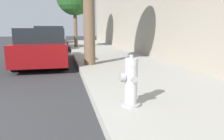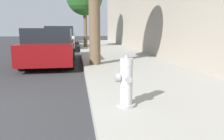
% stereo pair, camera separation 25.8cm
% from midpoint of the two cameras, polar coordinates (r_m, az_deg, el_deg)
% --- Properties ---
extents(sidewalk_slab, '(3.02, 40.00, 0.16)m').
position_cam_midpoint_polar(sidewalk_slab, '(3.54, 19.63, -9.69)').
color(sidewalk_slab, '#99968E').
rests_on(sidewalk_slab, ground_plane).
extents(fire_hydrant, '(0.31, 0.31, 0.76)m').
position_cam_midpoint_polar(fire_hydrant, '(3.18, 2.61, -3.37)').
color(fire_hydrant, '#97979C').
rests_on(fire_hydrant, sidewalk_slab).
extents(parked_car_near, '(1.69, 4.05, 1.31)m').
position_cam_midpoint_polar(parked_car_near, '(8.31, -18.39, 5.71)').
color(parked_car_near, maroon).
rests_on(parked_car_near, ground_plane).
extents(parked_car_mid, '(1.80, 4.17, 1.46)m').
position_cam_midpoint_polar(parked_car_mid, '(14.29, -16.29, 7.91)').
color(parked_car_mid, silver).
rests_on(parked_car_mid, ground_plane).
extents(parked_car_far, '(1.69, 4.31, 1.37)m').
position_cam_midpoint_polar(parked_car_far, '(19.78, -15.33, 8.46)').
color(parked_car_far, '#4C5156').
rests_on(parked_car_far, ground_plane).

